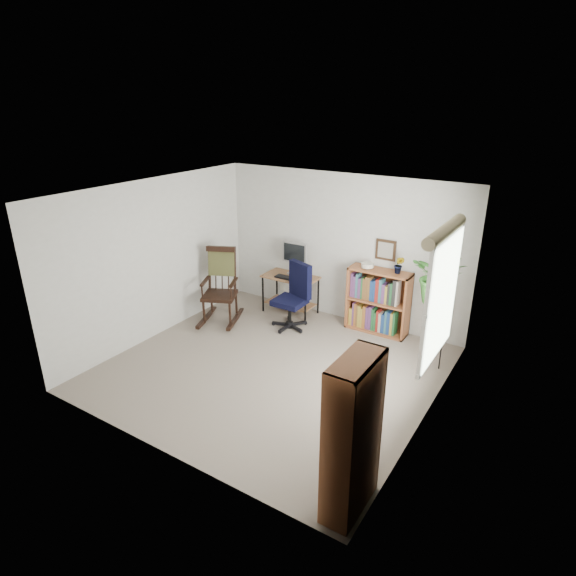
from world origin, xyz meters
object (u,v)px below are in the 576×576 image
Objects in this scene: desk at (290,294)px; tall_bookshelf at (352,437)px; low_bookshelf at (378,301)px; office_chair at (290,297)px; rocking_chair at (219,286)px.

tall_bookshelf reaches higher than desk.
low_bookshelf reaches higher than desk.
office_chair is 1.38m from low_bookshelf.
desk is 4.28m from tall_bookshelf.
rocking_chair is (-1.10, -0.40, 0.08)m from office_chair.
tall_bookshelf reaches higher than rocking_chair.
desk is at bearing 140.15° from office_chair.
low_bookshelf is at bearing -1.30° from rocking_chair.
desk is 0.63m from office_chair.
office_chair is (0.31, -0.51, 0.21)m from desk.
desk is 1.24m from rocking_chair.
office_chair is at bearing -152.88° from low_bookshelf.
office_chair is 0.87× the size of rocking_chair.
tall_bookshelf is at bearing -59.56° from rocking_chair.
rocking_chair is (-0.80, -0.91, 0.29)m from desk.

